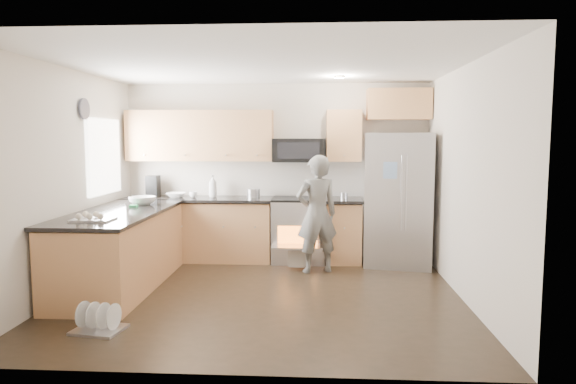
# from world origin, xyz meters

# --- Properties ---
(ground) EXTENTS (4.50, 4.50, 0.00)m
(ground) POSITION_xyz_m (0.00, 0.00, 0.00)
(ground) COLOR black
(ground) RESTS_ON ground
(room_shell) EXTENTS (4.54, 4.04, 2.62)m
(room_shell) POSITION_xyz_m (-0.04, 0.02, 1.67)
(room_shell) COLOR beige
(room_shell) RESTS_ON ground
(back_cabinet_run) EXTENTS (4.45, 0.64, 2.50)m
(back_cabinet_run) POSITION_xyz_m (-0.58, 1.75, 0.96)
(back_cabinet_run) COLOR #B47848
(back_cabinet_run) RESTS_ON ground
(peninsula) EXTENTS (0.96, 2.36, 1.03)m
(peninsula) POSITION_xyz_m (-1.75, 0.25, 0.46)
(peninsula) COLOR #B47848
(peninsula) RESTS_ON ground
(stove_range) EXTENTS (0.76, 0.97, 1.79)m
(stove_range) POSITION_xyz_m (0.35, 1.69, 0.68)
(stove_range) COLOR #B7B7BC
(stove_range) RESTS_ON ground
(refrigerator) EXTENTS (1.02, 0.86, 1.87)m
(refrigerator) POSITION_xyz_m (1.77, 1.53, 0.93)
(refrigerator) COLOR #B7B7BC
(refrigerator) RESTS_ON ground
(person) EXTENTS (0.67, 0.55, 1.57)m
(person) POSITION_xyz_m (0.62, 1.08, 0.79)
(person) COLOR slate
(person) RESTS_ON ground
(dish_rack) EXTENTS (0.49, 0.42, 0.27)m
(dish_rack) POSITION_xyz_m (-1.41, -1.18, 0.07)
(dish_rack) COLOR #B7B7BC
(dish_rack) RESTS_ON ground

